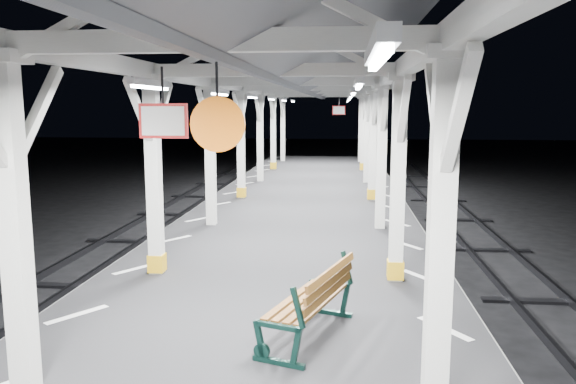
# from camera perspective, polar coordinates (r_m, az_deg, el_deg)

# --- Properties ---
(platform) EXTENTS (6.00, 50.00, 1.00)m
(platform) POSITION_cam_1_polar(r_m,az_deg,el_deg) (7.80, -3.34, -16.42)
(platform) COLOR black
(platform) RESTS_ON ground
(hazard_stripes_left) EXTENTS (1.00, 48.00, 0.01)m
(hazard_stripes_left) POSITION_cam_1_polar(r_m,az_deg,el_deg) (8.33, -20.63, -11.58)
(hazard_stripes_left) COLOR silver
(hazard_stripes_left) RESTS_ON platform
(hazard_stripes_right) EXTENTS (1.00, 48.00, 0.01)m
(hazard_stripes_right) POSITION_cam_1_polar(r_m,az_deg,el_deg) (7.64, 15.63, -13.20)
(hazard_stripes_right) COLOR silver
(hazard_stripes_right) RESTS_ON platform
(canopy) EXTENTS (5.40, 49.00, 4.65)m
(canopy) POSITION_cam_1_polar(r_m,az_deg,el_deg) (7.09, -3.65, 14.72)
(canopy) COLOR silver
(canopy) RESTS_ON platform
(bench_mid) EXTENTS (1.13, 1.82, 0.93)m
(bench_mid) POSITION_cam_1_polar(r_m,az_deg,el_deg) (6.92, 2.76, -10.88)
(bench_mid) COLOR black
(bench_mid) RESTS_ON platform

